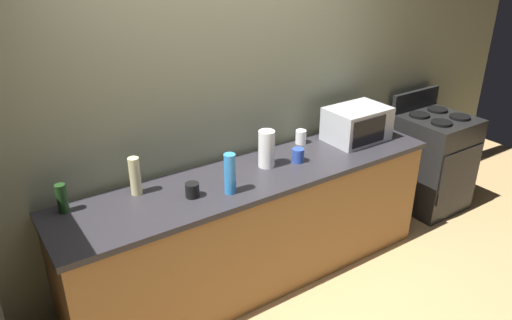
{
  "coord_description": "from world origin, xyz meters",
  "views": [
    {
      "loc": [
        -1.69,
        -2.1,
        2.42
      ],
      "look_at": [
        0.0,
        0.4,
        1.0
      ],
      "focal_mm": 34.16,
      "sensor_mm": 36.0,
      "label": 1
    }
  ],
  "objects_px": {
    "mug_white": "(301,137)",
    "mug_black": "(192,190)",
    "bottle_wine": "(62,198)",
    "mug_blue": "(298,155)",
    "stove_range": "(432,161)",
    "bottle_hand_soap": "(135,176)",
    "microwave": "(357,124)",
    "paper_towel_roll": "(267,149)",
    "bottle_spray_cleaner": "(230,174)"
  },
  "relations": [
    {
      "from": "mug_white",
      "to": "mug_black",
      "type": "height_order",
      "value": "mug_white"
    },
    {
      "from": "bottle_wine",
      "to": "mug_white",
      "type": "height_order",
      "value": "bottle_wine"
    },
    {
      "from": "bottle_wine",
      "to": "mug_blue",
      "type": "xyz_separation_m",
      "value": [
        1.6,
        -0.23,
        -0.04
      ]
    },
    {
      "from": "stove_range",
      "to": "bottle_hand_soap",
      "type": "relative_size",
      "value": 4.31
    },
    {
      "from": "microwave",
      "to": "paper_towel_roll",
      "type": "height_order",
      "value": "same"
    },
    {
      "from": "bottle_wine",
      "to": "microwave",
      "type": "bearing_deg",
      "value": -4.25
    },
    {
      "from": "paper_towel_roll",
      "to": "mug_blue",
      "type": "height_order",
      "value": "paper_towel_roll"
    },
    {
      "from": "microwave",
      "to": "bottle_hand_soap",
      "type": "distance_m",
      "value": 1.8
    },
    {
      "from": "bottle_wine",
      "to": "mug_black",
      "type": "height_order",
      "value": "bottle_wine"
    },
    {
      "from": "bottle_hand_soap",
      "to": "bottle_spray_cleaner",
      "type": "relative_size",
      "value": 0.93
    },
    {
      "from": "bottle_wine",
      "to": "mug_black",
      "type": "relative_size",
      "value": 1.96
    },
    {
      "from": "bottle_hand_soap",
      "to": "bottle_spray_cleaner",
      "type": "height_order",
      "value": "bottle_spray_cleaner"
    },
    {
      "from": "bottle_wine",
      "to": "mug_blue",
      "type": "height_order",
      "value": "bottle_wine"
    },
    {
      "from": "stove_range",
      "to": "paper_towel_roll",
      "type": "relative_size",
      "value": 4.0
    },
    {
      "from": "paper_towel_roll",
      "to": "mug_white",
      "type": "relative_size",
      "value": 2.48
    },
    {
      "from": "paper_towel_roll",
      "to": "mug_white",
      "type": "bearing_deg",
      "value": 22.13
    },
    {
      "from": "bottle_spray_cleaner",
      "to": "mug_black",
      "type": "xyz_separation_m",
      "value": [
        -0.23,
        0.09,
        -0.09
      ]
    },
    {
      "from": "microwave",
      "to": "bottle_spray_cleaner",
      "type": "xyz_separation_m",
      "value": [
        -1.29,
        -0.19,
        0.0
      ]
    },
    {
      "from": "paper_towel_roll",
      "to": "bottle_hand_soap",
      "type": "xyz_separation_m",
      "value": [
        -0.92,
        0.14,
        -0.01
      ]
    },
    {
      "from": "mug_blue",
      "to": "bottle_hand_soap",
      "type": "bearing_deg",
      "value": 169.96
    },
    {
      "from": "microwave",
      "to": "bottle_spray_cleaner",
      "type": "height_order",
      "value": "same"
    },
    {
      "from": "bottle_spray_cleaner",
      "to": "stove_range",
      "type": "bearing_deg",
      "value": 3.45
    },
    {
      "from": "bottle_hand_soap",
      "to": "mug_black",
      "type": "distance_m",
      "value": 0.37
    },
    {
      "from": "bottle_hand_soap",
      "to": "mug_black",
      "type": "bearing_deg",
      "value": -40.41
    },
    {
      "from": "mug_white",
      "to": "mug_black",
      "type": "xyz_separation_m",
      "value": [
        -1.11,
        -0.29,
        -0.01
      ]
    },
    {
      "from": "stove_range",
      "to": "bottle_wine",
      "type": "height_order",
      "value": "bottle_wine"
    },
    {
      "from": "stove_range",
      "to": "paper_towel_roll",
      "type": "height_order",
      "value": "paper_towel_roll"
    },
    {
      "from": "microwave",
      "to": "paper_towel_roll",
      "type": "bearing_deg",
      "value": 179.86
    },
    {
      "from": "bottle_spray_cleaner",
      "to": "microwave",
      "type": "bearing_deg",
      "value": 8.19
    },
    {
      "from": "paper_towel_roll",
      "to": "bottle_hand_soap",
      "type": "bearing_deg",
      "value": 171.63
    },
    {
      "from": "bottle_wine",
      "to": "mug_blue",
      "type": "relative_size",
      "value": 1.78
    },
    {
      "from": "bottle_spray_cleaner",
      "to": "paper_towel_roll",
      "type": "bearing_deg",
      "value": 24.36
    },
    {
      "from": "bottle_hand_soap",
      "to": "bottle_spray_cleaner",
      "type": "distance_m",
      "value": 0.6
    },
    {
      "from": "mug_blue",
      "to": "bottle_spray_cleaner",
      "type": "bearing_deg",
      "value": -169.5
    },
    {
      "from": "bottle_spray_cleaner",
      "to": "mug_white",
      "type": "height_order",
      "value": "bottle_spray_cleaner"
    },
    {
      "from": "bottle_spray_cleaner",
      "to": "mug_blue",
      "type": "relative_size",
      "value": 2.63
    },
    {
      "from": "bottle_hand_soap",
      "to": "mug_black",
      "type": "relative_size",
      "value": 2.68
    },
    {
      "from": "stove_range",
      "to": "bottle_wine",
      "type": "bearing_deg",
      "value": 176.21
    },
    {
      "from": "stove_range",
      "to": "bottle_wine",
      "type": "relative_size",
      "value": 5.9
    },
    {
      "from": "bottle_hand_soap",
      "to": "mug_white",
      "type": "distance_m",
      "value": 1.39
    },
    {
      "from": "bottle_wine",
      "to": "mug_black",
      "type": "bearing_deg",
      "value": -20.14
    },
    {
      "from": "mug_white",
      "to": "mug_black",
      "type": "bearing_deg",
      "value": -165.34
    },
    {
      "from": "microwave",
      "to": "bottle_spray_cleaner",
      "type": "bearing_deg",
      "value": -171.81
    },
    {
      "from": "bottle_spray_cleaner",
      "to": "mug_white",
      "type": "xyz_separation_m",
      "value": [
        0.88,
        0.38,
        -0.08
      ]
    },
    {
      "from": "mug_black",
      "to": "microwave",
      "type": "bearing_deg",
      "value": 3.7
    },
    {
      "from": "paper_towel_roll",
      "to": "bottle_spray_cleaner",
      "type": "bearing_deg",
      "value": -155.64
    },
    {
      "from": "stove_range",
      "to": "microwave",
      "type": "relative_size",
      "value": 2.25
    },
    {
      "from": "paper_towel_roll",
      "to": "mug_blue",
      "type": "distance_m",
      "value": 0.26
    },
    {
      "from": "stove_range",
      "to": "mug_black",
      "type": "relative_size",
      "value": 11.56
    },
    {
      "from": "stove_range",
      "to": "mug_blue",
      "type": "xyz_separation_m",
      "value": [
        -1.64,
        -0.02,
        0.49
      ]
    }
  ]
}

